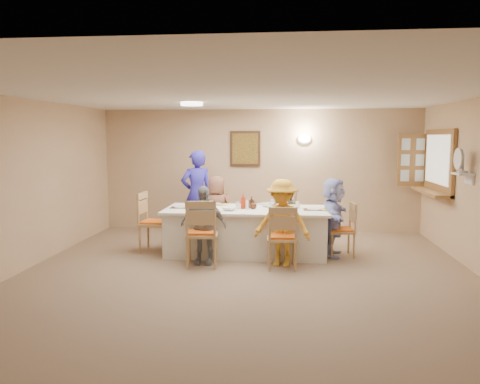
# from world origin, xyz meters

# --- Properties ---
(ground) EXTENTS (7.00, 7.00, 0.00)m
(ground) POSITION_xyz_m (0.00, 0.00, 0.00)
(ground) COLOR #7B674E
(room_walls) EXTENTS (7.00, 7.00, 7.00)m
(room_walls) POSITION_xyz_m (0.00, 0.00, 1.51)
(room_walls) COLOR tan
(room_walls) RESTS_ON ground
(wall_picture) EXTENTS (0.62, 0.05, 0.72)m
(wall_picture) POSITION_xyz_m (-0.30, 3.46, 1.70)
(wall_picture) COLOR #432A17
(wall_picture) RESTS_ON room_walls
(wall_sconce) EXTENTS (0.26, 0.09, 0.18)m
(wall_sconce) POSITION_xyz_m (0.90, 3.44, 1.90)
(wall_sconce) COLOR white
(wall_sconce) RESTS_ON room_walls
(ceiling_light) EXTENTS (0.36, 0.36, 0.05)m
(ceiling_light) POSITION_xyz_m (-1.00, 1.50, 2.47)
(ceiling_light) COLOR white
(ceiling_light) RESTS_ON room_walls
(serving_hatch) EXTENTS (0.06, 1.50, 1.15)m
(serving_hatch) POSITION_xyz_m (3.21, 2.40, 1.50)
(serving_hatch) COLOR olive
(serving_hatch) RESTS_ON room_walls
(hatch_sill) EXTENTS (0.30, 1.50, 0.05)m
(hatch_sill) POSITION_xyz_m (3.09, 2.40, 0.97)
(hatch_sill) COLOR olive
(hatch_sill) RESTS_ON room_walls
(shutter_door) EXTENTS (0.55, 0.04, 1.00)m
(shutter_door) POSITION_xyz_m (2.95, 3.16, 1.50)
(shutter_door) COLOR olive
(shutter_door) RESTS_ON room_walls
(fan_shelf) EXTENTS (0.22, 0.36, 0.03)m
(fan_shelf) POSITION_xyz_m (3.13, 1.05, 1.40)
(fan_shelf) COLOR white
(fan_shelf) RESTS_ON room_walls
(desk_fan) EXTENTS (0.30, 0.30, 0.28)m
(desk_fan) POSITION_xyz_m (3.10, 1.05, 1.55)
(desk_fan) COLOR #A5A5A8
(desk_fan) RESTS_ON fan_shelf
(dining_table) EXTENTS (2.68, 1.14, 0.76)m
(dining_table) POSITION_xyz_m (-0.11, 1.51, 0.38)
(dining_table) COLOR white
(dining_table) RESTS_ON ground
(chair_back_left) EXTENTS (0.54, 0.54, 0.98)m
(chair_back_left) POSITION_xyz_m (-0.71, 2.31, 0.49)
(chair_back_left) COLOR tan
(chair_back_left) RESTS_ON ground
(chair_back_right) EXTENTS (0.55, 0.55, 0.99)m
(chair_back_right) POSITION_xyz_m (0.49, 2.31, 0.50)
(chair_back_right) COLOR tan
(chair_back_right) RESTS_ON ground
(chair_front_left) EXTENTS (0.54, 0.54, 1.03)m
(chair_front_left) POSITION_xyz_m (-0.71, 0.71, 0.51)
(chair_front_left) COLOR tan
(chair_front_left) RESTS_ON ground
(chair_front_right) EXTENTS (0.48, 0.48, 0.95)m
(chair_front_right) POSITION_xyz_m (0.49, 0.71, 0.48)
(chair_front_right) COLOR tan
(chair_front_right) RESTS_ON ground
(chair_left_end) EXTENTS (0.51, 0.51, 1.02)m
(chair_left_end) POSITION_xyz_m (-1.66, 1.51, 0.51)
(chair_left_end) COLOR tan
(chair_left_end) RESTS_ON ground
(chair_right_end) EXTENTS (0.47, 0.47, 0.88)m
(chair_right_end) POSITION_xyz_m (1.44, 1.51, 0.44)
(chair_right_end) COLOR tan
(chair_right_end) RESTS_ON ground
(diner_back_left) EXTENTS (0.70, 0.54, 1.25)m
(diner_back_left) POSITION_xyz_m (-0.71, 2.19, 0.62)
(diner_back_left) COLOR brown
(diner_back_left) RESTS_ON ground
(diner_back_right) EXTENTS (0.69, 0.59, 1.19)m
(diner_back_right) POSITION_xyz_m (0.49, 2.19, 0.59)
(diner_back_right) COLOR #9398A0
(diner_back_right) RESTS_ON ground
(diner_front_left) EXTENTS (0.75, 0.41, 1.21)m
(diner_front_left) POSITION_xyz_m (-0.71, 0.83, 0.60)
(diner_front_left) COLOR gray
(diner_front_left) RESTS_ON ground
(diner_front_right) EXTENTS (1.05, 0.83, 1.32)m
(diner_front_right) POSITION_xyz_m (0.49, 0.83, 0.66)
(diner_front_right) COLOR gold
(diner_front_right) RESTS_ON ground
(diner_right_end) EXTENTS (1.31, 0.75, 1.28)m
(diner_right_end) POSITION_xyz_m (1.31, 1.51, 0.64)
(diner_right_end) COLOR #ACB5F3
(diner_right_end) RESTS_ON ground
(caregiver) EXTENTS (0.94, 0.90, 1.69)m
(caregiver) POSITION_xyz_m (-1.16, 2.66, 0.84)
(caregiver) COLOR #312ABA
(caregiver) RESTS_ON ground
(placemat_fl) EXTENTS (0.34, 0.26, 0.01)m
(placemat_fl) POSITION_xyz_m (-0.71, 1.09, 0.76)
(placemat_fl) COLOR #472B19
(placemat_fl) RESTS_ON dining_table
(plate_fl) EXTENTS (0.24, 0.24, 0.02)m
(plate_fl) POSITION_xyz_m (-0.71, 1.09, 0.77)
(plate_fl) COLOR white
(plate_fl) RESTS_ON dining_table
(napkin_fl) EXTENTS (0.14, 0.14, 0.01)m
(napkin_fl) POSITION_xyz_m (-0.53, 1.04, 0.77)
(napkin_fl) COLOR yellow
(napkin_fl) RESTS_ON dining_table
(placemat_fr) EXTENTS (0.33, 0.24, 0.01)m
(placemat_fr) POSITION_xyz_m (0.49, 1.09, 0.76)
(placemat_fr) COLOR #472B19
(placemat_fr) RESTS_ON dining_table
(plate_fr) EXTENTS (0.26, 0.26, 0.02)m
(plate_fr) POSITION_xyz_m (0.49, 1.09, 0.77)
(plate_fr) COLOR white
(plate_fr) RESTS_ON dining_table
(napkin_fr) EXTENTS (0.15, 0.15, 0.01)m
(napkin_fr) POSITION_xyz_m (0.67, 1.04, 0.77)
(napkin_fr) COLOR yellow
(napkin_fr) RESTS_ON dining_table
(placemat_bl) EXTENTS (0.33, 0.25, 0.01)m
(placemat_bl) POSITION_xyz_m (-0.71, 1.93, 0.76)
(placemat_bl) COLOR #472B19
(placemat_bl) RESTS_ON dining_table
(plate_bl) EXTENTS (0.23, 0.23, 0.01)m
(plate_bl) POSITION_xyz_m (-0.71, 1.93, 0.77)
(plate_bl) COLOR white
(plate_bl) RESTS_ON dining_table
(napkin_bl) EXTENTS (0.13, 0.13, 0.01)m
(napkin_bl) POSITION_xyz_m (-0.53, 1.88, 0.77)
(napkin_bl) COLOR yellow
(napkin_bl) RESTS_ON dining_table
(placemat_br) EXTENTS (0.37, 0.27, 0.01)m
(placemat_br) POSITION_xyz_m (0.49, 1.93, 0.76)
(placemat_br) COLOR #472B19
(placemat_br) RESTS_ON dining_table
(plate_br) EXTENTS (0.22, 0.22, 0.01)m
(plate_br) POSITION_xyz_m (0.49, 1.93, 0.77)
(plate_br) COLOR white
(plate_br) RESTS_ON dining_table
(napkin_br) EXTENTS (0.14, 0.14, 0.01)m
(napkin_br) POSITION_xyz_m (0.67, 1.88, 0.77)
(napkin_br) COLOR yellow
(napkin_br) RESTS_ON dining_table
(placemat_le) EXTENTS (0.34, 0.25, 0.01)m
(placemat_le) POSITION_xyz_m (-1.21, 1.51, 0.76)
(placemat_le) COLOR #472B19
(placemat_le) RESTS_ON dining_table
(plate_le) EXTENTS (0.24, 0.24, 0.01)m
(plate_le) POSITION_xyz_m (-1.21, 1.51, 0.77)
(plate_le) COLOR white
(plate_le) RESTS_ON dining_table
(napkin_le) EXTENTS (0.14, 0.14, 0.01)m
(napkin_le) POSITION_xyz_m (-1.03, 1.46, 0.77)
(napkin_le) COLOR yellow
(napkin_le) RESTS_ON dining_table
(placemat_re) EXTENTS (0.36, 0.27, 0.01)m
(placemat_re) POSITION_xyz_m (1.01, 1.51, 0.76)
(placemat_re) COLOR #472B19
(placemat_re) RESTS_ON dining_table
(plate_re) EXTENTS (0.24, 0.24, 0.01)m
(plate_re) POSITION_xyz_m (1.01, 1.51, 0.77)
(plate_re) COLOR white
(plate_re) RESTS_ON dining_table
(napkin_re) EXTENTS (0.14, 0.14, 0.01)m
(napkin_re) POSITION_xyz_m (1.19, 1.46, 0.77)
(napkin_re) COLOR yellow
(napkin_re) RESTS_ON dining_table
(teacup_a) EXTENTS (0.14, 0.14, 0.08)m
(teacup_a) POSITION_xyz_m (-0.91, 1.18, 0.80)
(teacup_a) COLOR white
(teacup_a) RESTS_ON dining_table
(teacup_b) EXTENTS (0.11, 0.11, 0.08)m
(teacup_b) POSITION_xyz_m (0.32, 2.07, 0.80)
(teacup_b) COLOR white
(teacup_b) RESTS_ON dining_table
(bowl_a) EXTENTS (0.36, 0.36, 0.05)m
(bowl_a) POSITION_xyz_m (-0.36, 1.30, 0.79)
(bowl_a) COLOR white
(bowl_a) RESTS_ON dining_table
(bowl_b) EXTENTS (0.29, 0.29, 0.07)m
(bowl_b) POSITION_xyz_m (0.23, 1.76, 0.79)
(bowl_b) COLOR white
(bowl_b) RESTS_ON dining_table
(condiment_ketchup) EXTENTS (0.14, 0.14, 0.25)m
(condiment_ketchup) POSITION_xyz_m (-0.16, 1.50, 0.89)
(condiment_ketchup) COLOR red
(condiment_ketchup) RESTS_ON dining_table
(condiment_brown) EXTENTS (0.15, 0.15, 0.19)m
(condiment_brown) POSITION_xyz_m (-0.03, 1.61, 0.85)
(condiment_brown) COLOR #3D2010
(condiment_brown) RESTS_ON dining_table
(condiment_malt) EXTENTS (0.16, 0.16, 0.15)m
(condiment_malt) POSITION_xyz_m (0.01, 1.50, 0.83)
(condiment_malt) COLOR #3D2010
(condiment_malt) RESTS_ON dining_table
(drinking_glass) EXTENTS (0.07, 0.07, 0.10)m
(drinking_glass) POSITION_xyz_m (-0.26, 1.56, 0.82)
(drinking_glass) COLOR silver
(drinking_glass) RESTS_ON dining_table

